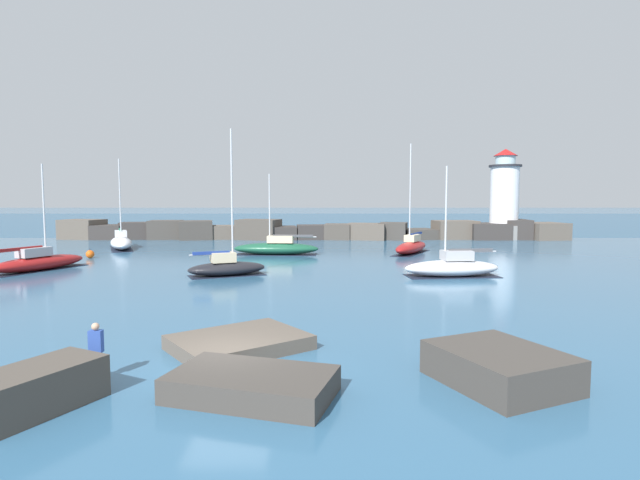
% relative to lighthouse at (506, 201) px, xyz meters
% --- Properties ---
extents(ground_plane, '(600.00, 600.00, 0.00)m').
position_rel_lighthouse_xyz_m(ground_plane, '(-26.47, -49.51, -4.89)').
color(ground_plane, '#336084').
extents(open_sea_beyond, '(400.00, 116.00, 0.01)m').
position_rel_lighthouse_xyz_m(open_sea_beyond, '(-26.47, 59.90, -4.88)').
color(open_sea_beyond, '#235175').
rests_on(open_sea_beyond, ground).
extents(breakwater_jetty, '(64.87, 6.55, 2.54)m').
position_rel_lighthouse_xyz_m(breakwater_jetty, '(-23.61, -0.14, -3.81)').
color(breakwater_jetty, brown).
rests_on(breakwater_jetty, ground).
extents(lighthouse, '(4.75, 4.75, 11.53)m').
position_rel_lighthouse_xyz_m(lighthouse, '(0.00, 0.00, 0.00)').
color(lighthouse, gray).
rests_on(lighthouse, ground).
extents(foreground_rocks, '(15.10, 9.11, 1.07)m').
position_rel_lighthouse_xyz_m(foreground_rocks, '(-24.28, -50.57, -4.49)').
color(foreground_rocks, brown).
rests_on(foreground_rocks, ground).
extents(sailboat_moored_0, '(5.08, 7.63, 10.23)m').
position_rel_lighthouse_xyz_m(sailboat_moored_0, '(-15.01, -17.12, -4.22)').
color(sailboat_moored_0, maroon).
rests_on(sailboat_moored_0, ground).
extents(sailboat_moored_1, '(6.59, 3.03, 7.26)m').
position_rel_lighthouse_xyz_m(sailboat_moored_1, '(-14.89, -31.39, -4.26)').
color(sailboat_moored_1, silver).
rests_on(sailboat_moored_1, ground).
extents(sailboat_moored_2, '(5.58, 3.92, 9.74)m').
position_rel_lighthouse_xyz_m(sailboat_moored_2, '(-29.94, -31.10, -4.30)').
color(sailboat_moored_2, black).
rests_on(sailboat_moored_2, ground).
extents(sailboat_moored_3, '(4.60, 7.59, 7.65)m').
position_rel_lighthouse_xyz_m(sailboat_moored_3, '(-43.92, -28.63, -4.28)').
color(sailboat_moored_3, maroon).
rests_on(sailboat_moored_3, ground).
extents(sailboat_moored_4, '(5.22, 8.50, 9.19)m').
position_rel_lighthouse_xyz_m(sailboat_moored_4, '(-44.31, -12.76, -4.19)').
color(sailboat_moored_4, white).
rests_on(sailboat_moored_4, ground).
extents(sailboat_moored_5, '(7.93, 2.46, 7.41)m').
position_rel_lighthouse_xyz_m(sailboat_moored_5, '(-27.69, -18.43, -4.25)').
color(sailboat_moored_5, '#195138').
rests_on(sailboat_moored_5, ground).
extents(mooring_buoy_orange_near, '(0.70, 0.70, 0.90)m').
position_rel_lighthouse_xyz_m(mooring_buoy_orange_near, '(-43.66, -21.19, -4.54)').
color(mooring_buoy_orange_near, '#EA5914').
rests_on(mooring_buoy_orange_near, ground).
extents(person_on_rocks, '(0.36, 0.22, 1.63)m').
position_rel_lighthouse_xyz_m(person_on_rocks, '(-29.98, -50.49, -3.98)').
color(person_on_rocks, '#282833').
rests_on(person_on_rocks, ground).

